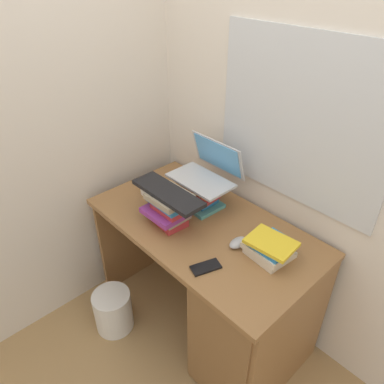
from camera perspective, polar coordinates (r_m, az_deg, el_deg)
ground_plane at (r=2.49m, az=1.45°, el=-18.95°), size 6.00×6.00×0.00m
wall_back at (r=1.93m, az=10.50°, el=12.49°), size 6.00×0.06×2.60m
wall_left at (r=2.20m, az=-11.75°, el=14.95°), size 0.05×6.00×2.60m
desk at (r=2.03m, az=7.54°, el=-17.17°), size 1.25×0.68×0.77m
book_stack_tall at (r=2.04m, az=1.19°, el=-0.22°), size 0.24×0.20×0.15m
book_stack_keyboard_riser at (r=1.90m, az=-3.72°, el=-2.51°), size 0.23×0.21×0.18m
book_stack_side at (r=1.76m, az=12.08°, el=-8.54°), size 0.23×0.20×0.10m
laptop at (r=2.01m, az=2.46°, el=3.48°), size 0.35×0.27×0.21m
keyboard at (r=1.84m, az=-3.80°, el=-0.13°), size 0.42×0.14×0.02m
computer_mouse at (r=1.81m, az=7.18°, el=-7.84°), size 0.06×0.10×0.04m
mug at (r=2.17m, az=-6.98°, el=0.93°), size 0.12×0.08×0.10m
cell_phone at (r=1.70m, az=2.16°, el=-11.63°), size 0.11×0.15×0.01m
wastebasket at (r=2.40m, az=-12.19°, el=-17.63°), size 0.23×0.23×0.27m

